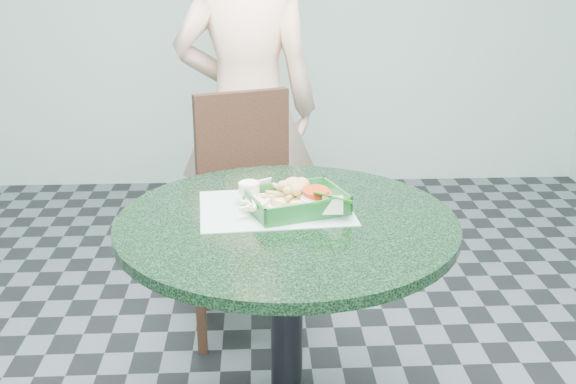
{
  "coord_description": "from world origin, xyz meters",
  "views": [
    {
      "loc": [
        -0.08,
        -1.66,
        1.45
      ],
      "look_at": [
        0.01,
        0.1,
        0.81
      ],
      "focal_mm": 42.0,
      "sensor_mm": 36.0,
      "label": 1
    }
  ],
  "objects_px": {
    "diner_person": "(247,94)",
    "food_basket": "(296,212)",
    "sauce_ramekin": "(258,189)",
    "dining_chair": "(243,198)",
    "cafe_table": "(287,281)",
    "crab_sandwich": "(296,197)"
  },
  "relations": [
    {
      "from": "cafe_table",
      "to": "crab_sandwich",
      "type": "xyz_separation_m",
      "value": [
        0.03,
        0.08,
        0.22
      ]
    },
    {
      "from": "food_basket",
      "to": "crab_sandwich",
      "type": "relative_size",
      "value": 1.98
    },
    {
      "from": "diner_person",
      "to": "sauce_ramekin",
      "type": "xyz_separation_m",
      "value": [
        0.04,
        -0.94,
        -0.08
      ]
    },
    {
      "from": "diner_person",
      "to": "dining_chair",
      "type": "bearing_deg",
      "value": 88.39
    },
    {
      "from": "diner_person",
      "to": "food_basket",
      "type": "relative_size",
      "value": 7.02
    },
    {
      "from": "cafe_table",
      "to": "crab_sandwich",
      "type": "relative_size",
      "value": 7.22
    },
    {
      "from": "diner_person",
      "to": "crab_sandwich",
      "type": "bearing_deg",
      "value": 100.22
    },
    {
      "from": "cafe_table",
      "to": "dining_chair",
      "type": "bearing_deg",
      "value": 99.51
    },
    {
      "from": "cafe_table",
      "to": "dining_chair",
      "type": "xyz_separation_m",
      "value": [
        -0.13,
        0.79,
        -0.05
      ]
    },
    {
      "from": "food_basket",
      "to": "crab_sandwich",
      "type": "bearing_deg",
      "value": 87.25
    },
    {
      "from": "sauce_ramekin",
      "to": "diner_person",
      "type": "bearing_deg",
      "value": 92.37
    },
    {
      "from": "food_basket",
      "to": "crab_sandwich",
      "type": "height_order",
      "value": "crab_sandwich"
    },
    {
      "from": "diner_person",
      "to": "food_basket",
      "type": "bearing_deg",
      "value": 99.94
    },
    {
      "from": "cafe_table",
      "to": "crab_sandwich",
      "type": "height_order",
      "value": "crab_sandwich"
    },
    {
      "from": "crab_sandwich",
      "to": "sauce_ramekin",
      "type": "height_order",
      "value": "crab_sandwich"
    },
    {
      "from": "diner_person",
      "to": "sauce_ramekin",
      "type": "bearing_deg",
      "value": 94.44
    },
    {
      "from": "diner_person",
      "to": "food_basket",
      "type": "xyz_separation_m",
      "value": [
        0.14,
        -1.03,
        -0.11
      ]
    },
    {
      "from": "dining_chair",
      "to": "sauce_ramekin",
      "type": "relative_size",
      "value": 15.82
    },
    {
      "from": "food_basket",
      "to": "sauce_ramekin",
      "type": "xyz_separation_m",
      "value": [
        -0.1,
        0.09,
        0.03
      ]
    },
    {
      "from": "diner_person",
      "to": "sauce_ramekin",
      "type": "distance_m",
      "value": 0.94
    },
    {
      "from": "dining_chair",
      "to": "diner_person",
      "type": "distance_m",
      "value": 0.45
    },
    {
      "from": "cafe_table",
      "to": "food_basket",
      "type": "bearing_deg",
      "value": 59.69
    }
  ]
}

